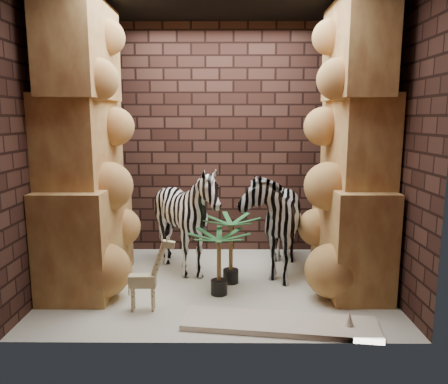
{
  "coord_description": "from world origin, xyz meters",
  "views": [
    {
      "loc": [
        0.1,
        -4.45,
        1.79
      ],
      "look_at": [
        0.07,
        0.15,
        1.0
      ],
      "focal_mm": 34.35,
      "sensor_mm": 36.0,
      "label": 1
    }
  ],
  "objects_px": {
    "zebra_right": "(273,211)",
    "palm_back": "(219,263)",
    "giraffe_toy": "(142,273)",
    "palm_front": "(231,249)",
    "zebra_left": "(187,225)",
    "surfboard": "(279,324)"
  },
  "relations": [
    {
      "from": "palm_front",
      "to": "palm_back",
      "type": "distance_m",
      "value": 0.34
    },
    {
      "from": "palm_back",
      "to": "surfboard",
      "type": "bearing_deg",
      "value": -52.17
    },
    {
      "from": "zebra_right",
      "to": "palm_front",
      "type": "bearing_deg",
      "value": -132.14
    },
    {
      "from": "palm_front",
      "to": "surfboard",
      "type": "distance_m",
      "value": 1.14
    },
    {
      "from": "zebra_right",
      "to": "palm_front",
      "type": "relative_size",
      "value": 1.91
    },
    {
      "from": "palm_back",
      "to": "giraffe_toy",
      "type": "bearing_deg",
      "value": -152.05
    },
    {
      "from": "giraffe_toy",
      "to": "zebra_right",
      "type": "bearing_deg",
      "value": 38.1
    },
    {
      "from": "giraffe_toy",
      "to": "surfboard",
      "type": "height_order",
      "value": "giraffe_toy"
    },
    {
      "from": "giraffe_toy",
      "to": "palm_back",
      "type": "distance_m",
      "value": 0.8
    },
    {
      "from": "giraffe_toy",
      "to": "zebra_left",
      "type": "bearing_deg",
      "value": 70.22
    },
    {
      "from": "palm_back",
      "to": "surfboard",
      "type": "distance_m",
      "value": 0.93
    },
    {
      "from": "zebra_left",
      "to": "palm_front",
      "type": "height_order",
      "value": "zebra_left"
    },
    {
      "from": "zebra_right",
      "to": "palm_back",
      "type": "relative_size",
      "value": 2.15
    },
    {
      "from": "palm_front",
      "to": "surfboard",
      "type": "bearing_deg",
      "value": -67.69
    },
    {
      "from": "palm_front",
      "to": "zebra_left",
      "type": "bearing_deg",
      "value": 150.9
    },
    {
      "from": "giraffe_toy",
      "to": "palm_front",
      "type": "relative_size",
      "value": 0.97
    },
    {
      "from": "zebra_right",
      "to": "palm_back",
      "type": "height_order",
      "value": "zebra_right"
    },
    {
      "from": "zebra_right",
      "to": "palm_back",
      "type": "xyz_separation_m",
      "value": [
        -0.61,
        -0.71,
        -0.39
      ]
    },
    {
      "from": "palm_front",
      "to": "palm_back",
      "type": "xyz_separation_m",
      "value": [
        -0.12,
        -0.32,
        -0.04
      ]
    },
    {
      "from": "surfboard",
      "to": "palm_back",
      "type": "bearing_deg",
      "value": 135.45
    },
    {
      "from": "palm_back",
      "to": "zebra_left",
      "type": "bearing_deg",
      "value": 122.68
    },
    {
      "from": "zebra_left",
      "to": "palm_front",
      "type": "relative_size",
      "value": 1.69
    }
  ]
}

